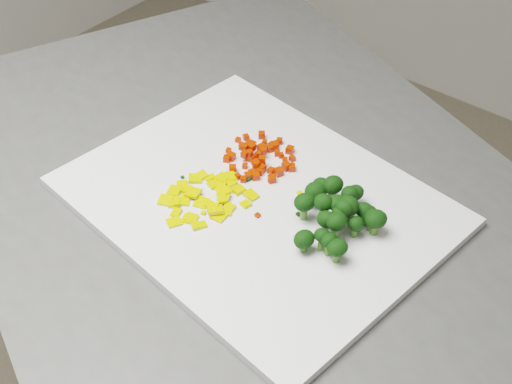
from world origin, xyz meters
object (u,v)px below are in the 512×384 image
Objects in this scene: counter_block at (250,379)px; broccoli_pile at (339,209)px; carrot_pile at (259,152)px; pepper_pile at (208,198)px; cutting_board at (256,201)px.

broccoli_pile is (0.14, 0.00, 0.49)m from counter_block.
carrot_pile is 0.11m from pepper_pile.
broccoli_pile is (0.15, 0.07, 0.02)m from pepper_pile.
broccoli_pile is (0.11, 0.02, 0.03)m from cutting_board.
counter_block is at bearing -69.78° from carrot_pile.
counter_block is at bearing 77.61° from pepper_pile.
counter_block is at bearing -178.14° from broccoli_pile.
carrot_pile is 0.83× the size of broccoli_pile.
pepper_pile is (0.00, -0.11, -0.01)m from carrot_pile.
carrot_pile is 0.86× the size of pepper_pile.
broccoli_pile reaches higher than pepper_pile.
broccoli_pile is at bearing 11.43° from cutting_board.
counter_block is 0.47m from pepper_pile.
carrot_pile is at bearing 91.12° from pepper_pile.
counter_block is 9.74× the size of carrot_pile.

